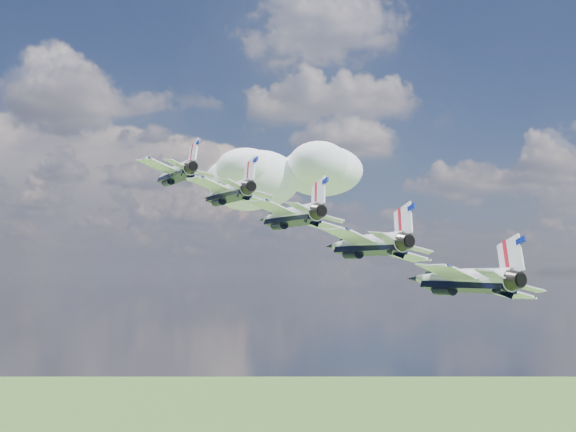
{
  "coord_description": "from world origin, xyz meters",
  "views": [
    {
      "loc": [
        -13.74,
        -97.53,
        143.35
      ],
      "look_at": [
        -6.58,
        -16.83,
        149.78
      ],
      "focal_mm": 45.0,
      "sensor_mm": 36.0,
      "label": 1
    }
  ],
  "objects_px": {
    "jet_1": "(226,193)",
    "jet_2": "(288,216)",
    "jet_0": "(174,174)",
    "jet_4": "(458,279)",
    "jet_3": "(364,244)"
  },
  "relations": [
    {
      "from": "jet_3",
      "to": "jet_4",
      "type": "xyz_separation_m",
      "value": [
        6.99,
        -8.43,
        -3.49
      ]
    },
    {
      "from": "jet_2",
      "to": "jet_3",
      "type": "distance_m",
      "value": 11.49
    },
    {
      "from": "jet_0",
      "to": "jet_4",
      "type": "xyz_separation_m",
      "value": [
        27.94,
        -33.72,
        -13.96
      ]
    },
    {
      "from": "jet_4",
      "to": "jet_3",
      "type": "bearing_deg",
      "value": 107.65
    },
    {
      "from": "jet_1",
      "to": "jet_2",
      "type": "bearing_deg",
      "value": -72.35
    },
    {
      "from": "jet_0",
      "to": "jet_3",
      "type": "distance_m",
      "value": 34.47
    },
    {
      "from": "jet_1",
      "to": "jet_4",
      "type": "height_order",
      "value": "jet_1"
    },
    {
      "from": "jet_2",
      "to": "jet_0",
      "type": "bearing_deg",
      "value": 107.65
    },
    {
      "from": "jet_1",
      "to": "jet_2",
      "type": "xyz_separation_m",
      "value": [
        6.99,
        -8.43,
        -3.49
      ]
    },
    {
      "from": "jet_4",
      "to": "jet_0",
      "type": "bearing_deg",
      "value": 107.65
    },
    {
      "from": "jet_1",
      "to": "jet_3",
      "type": "height_order",
      "value": "jet_1"
    },
    {
      "from": "jet_2",
      "to": "jet_4",
      "type": "relative_size",
      "value": 1.0
    },
    {
      "from": "jet_1",
      "to": "jet_4",
      "type": "distance_m",
      "value": 34.47
    },
    {
      "from": "jet_2",
      "to": "jet_3",
      "type": "xyz_separation_m",
      "value": [
        6.99,
        -8.43,
        -3.49
      ]
    },
    {
      "from": "jet_1",
      "to": "jet_2",
      "type": "height_order",
      "value": "jet_1"
    }
  ]
}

